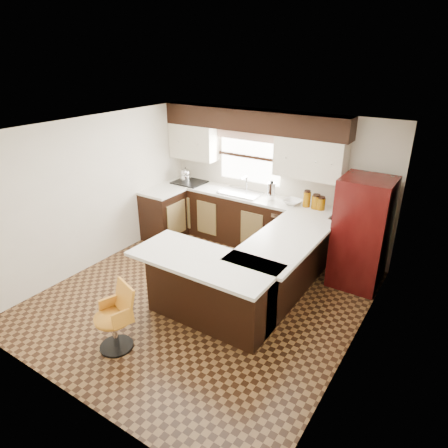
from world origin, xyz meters
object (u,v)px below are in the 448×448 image
Objects in this scene: peninsula_return at (210,290)px; refrigerator at (361,233)px; peninsula_long at (280,269)px; bar_chair at (113,319)px.

refrigerator reaches higher than peninsula_return.
peninsula_return is at bearing -118.30° from peninsula_long.
peninsula_long is at bearing 79.67° from bar_chair.
peninsula_return is 1.25m from bar_chair.
peninsula_return is 0.98× the size of refrigerator.
refrigerator is 2.04× the size of bar_chair.
peninsula_long is 1.16× the size of refrigerator.
refrigerator is at bearing 55.45° from peninsula_return.
peninsula_long and peninsula_return have the same top height.
peninsula_long is at bearing 61.70° from peninsula_return.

